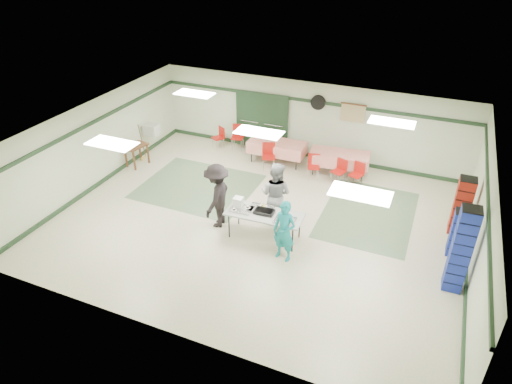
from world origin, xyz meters
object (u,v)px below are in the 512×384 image
at_px(serving_table, 264,215).
at_px(printer_table, 136,149).
at_px(chair_d, 269,153).
at_px(office_printer, 152,130).
at_px(volunteer_dark, 217,196).
at_px(chair_loose_a, 238,134).
at_px(dining_table_a, 339,158).
at_px(chair_b, 314,164).
at_px(volunteer_grey, 276,194).
at_px(chair_a, 340,169).
at_px(dining_table_b, 277,147).
at_px(crate_stack_red, 462,206).
at_px(chair_loose_b, 220,135).
at_px(volunteer_teal, 284,231).
at_px(crate_stack_blue_b, 461,250).
at_px(crate_stack_blue_a, 459,233).
at_px(chair_c, 358,172).
at_px(broom, 142,141).

relative_size(serving_table, printer_table, 2.39).
xyz_separation_m(chair_d, office_printer, (-4.25, -0.54, 0.37)).
relative_size(volunteer_dark, chair_loose_a, 2.01).
bearing_deg(dining_table_a, chair_d, -172.98).
xyz_separation_m(chair_b, chair_d, (-1.58, 0.01, 0.07)).
relative_size(volunteer_grey, chair_loose_a, 2.02).
relative_size(dining_table_a, office_printer, 4.23).
bearing_deg(chair_d, chair_a, -21.91).
xyz_separation_m(dining_table_b, chair_loose_a, (-1.71, 0.49, -0.01)).
bearing_deg(crate_stack_red, printer_table, -179.57).
bearing_deg(chair_loose_b, volunteer_teal, -17.31).
bearing_deg(volunteer_grey, volunteer_teal, 124.59).
bearing_deg(chair_b, serving_table, -110.71).
xyz_separation_m(dining_table_a, chair_d, (-2.28, -0.57, -0.01)).
bearing_deg(chair_b, volunteer_dark, -131.27).
distance_m(serving_table, office_printer, 6.44).
relative_size(volunteer_teal, crate_stack_blue_b, 0.75).
bearing_deg(volunteer_grey, office_printer, -17.42).
bearing_deg(chair_loose_b, dining_table_b, 25.89).
distance_m(dining_table_b, crate_stack_blue_b, 7.44).
xyz_separation_m(volunteer_dark, office_printer, (-4.20, 3.11, 0.01)).
bearing_deg(volunteer_dark, chair_loose_a, -165.62).
xyz_separation_m(chair_d, crate_stack_red, (6.05, -1.45, 0.26)).
relative_size(volunteer_grey, volunteer_dark, 1.00).
distance_m(crate_stack_blue_a, printer_table, 10.35).
distance_m(dining_table_a, office_printer, 6.64).
distance_m(chair_loose_a, office_printer, 3.09).
height_order(chair_d, printer_table, chair_d).
relative_size(volunteer_teal, chair_d, 1.77).
bearing_deg(serving_table, chair_d, 107.70).
bearing_deg(office_printer, crate_stack_blue_a, -13.88).
distance_m(chair_c, office_printer, 7.30).
bearing_deg(chair_d, chair_loose_b, 138.15).
bearing_deg(volunteer_grey, broom, -12.54).
relative_size(dining_table_a, chair_loose_a, 2.19).
height_order(chair_b, crate_stack_blue_b, crate_stack_blue_b).
distance_m(volunteer_grey, crate_stack_blue_b, 4.76).
bearing_deg(serving_table, chair_b, 84.20).
bearing_deg(crate_stack_blue_a, dining_table_a, 140.90).
distance_m(volunteer_grey, chair_loose_a, 5.03).
bearing_deg(volunteer_dark, volunteer_grey, 111.89).
bearing_deg(volunteer_grey, printer_table, -8.44).
distance_m(crate_stack_blue_a, crate_stack_blue_b, 1.41).
relative_size(volunteer_grey, chair_c, 2.30).
bearing_deg(volunteer_teal, chair_a, 96.11).
bearing_deg(crate_stack_blue_b, serving_table, 178.57).
bearing_deg(crate_stack_red, chair_c, 154.56).
bearing_deg(crate_stack_blue_a, dining_table_b, 152.84).
distance_m(dining_table_a, chair_c, 0.94).
relative_size(dining_table_b, chair_c, 2.45).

